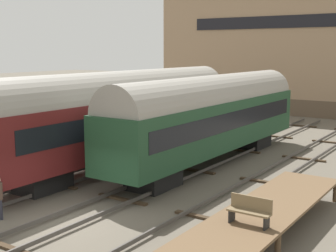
% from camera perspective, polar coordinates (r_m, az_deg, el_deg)
% --- Properties ---
extents(ground_plane, '(200.00, 200.00, 0.00)m').
position_cam_1_polar(ground_plane, '(18.58, -11.57, -11.29)').
color(ground_plane, '#60594C').
extents(track_left, '(2.60, 60.00, 0.26)m').
position_cam_1_polar(track_left, '(21.51, -19.35, -8.36)').
color(track_left, '#4C4742').
rests_on(track_left, ground).
extents(track_middle, '(2.60, 60.00, 0.26)m').
position_cam_1_polar(track_middle, '(18.53, -11.59, -10.87)').
color(track_middle, '#4C4742').
rests_on(track_middle, ground).
extents(track_right, '(2.60, 60.00, 0.26)m').
position_cam_1_polar(track_right, '(16.05, -0.96, -13.93)').
color(track_right, '#4C4742').
rests_on(track_right, ground).
extents(train_car_green, '(2.95, 17.52, 5.07)m').
position_cam_1_polar(train_car_green, '(26.54, 5.40, 1.48)').
color(train_car_green, black).
rests_on(train_car_green, ground).
extents(train_car_maroon, '(3.06, 18.74, 5.32)m').
position_cam_1_polar(train_car_maroon, '(26.43, -5.42, 1.76)').
color(train_car_maroon, black).
rests_on(train_car_maroon, ground).
extents(station_platform, '(2.45, 13.87, 0.97)m').
position_cam_1_polar(station_platform, '(15.58, 9.52, -11.80)').
color(station_platform, brown).
rests_on(station_platform, ground).
extents(bench, '(1.40, 0.40, 0.91)m').
position_cam_1_polar(bench, '(15.25, 9.96, -10.02)').
color(bench, brown).
rests_on(bench, station_platform).
extents(warehouse_building, '(29.66, 13.64, 16.67)m').
position_cam_1_polar(warehouse_building, '(54.00, 17.08, 10.85)').
color(warehouse_building, brown).
rests_on(warehouse_building, ground).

